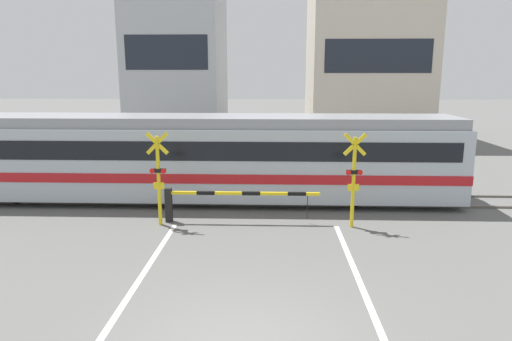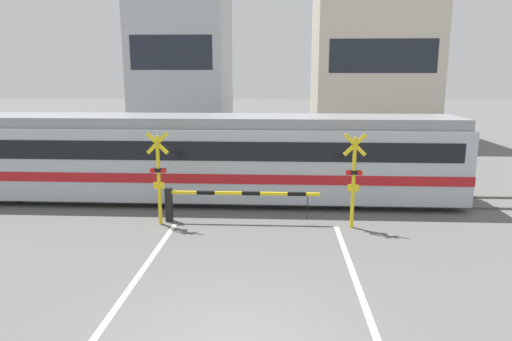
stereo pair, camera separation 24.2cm
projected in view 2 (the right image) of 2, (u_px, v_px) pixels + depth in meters
The scene contains 12 objects.
rail_track_near at pixel (258, 205), 15.96m from camera, with size 50.00×0.10×0.08m.
rail_track_far at pixel (260, 194), 17.37m from camera, with size 50.00×0.10×0.08m.
road_stripe_left at pixel (115, 310), 8.90m from camera, with size 0.14×10.44×0.01m.
road_stripe_right at pixel (369, 317), 8.64m from camera, with size 0.14×10.44×0.01m.
commuter_train at pixel (187, 155), 16.47m from camera, with size 19.33×2.81×3.08m.
crossing_barrier_near at pixel (213, 198), 14.08m from camera, with size 4.77×0.20×1.07m.
crossing_barrier_far at pixel (294, 164), 19.55m from camera, with size 4.77×0.20×1.07m.
crossing_signal_left at pixel (159, 174), 13.69m from camera, with size 0.68×0.15×2.85m.
crossing_signal_right at pixel (354, 177), 13.39m from camera, with size 0.68×0.15×2.85m.
pedestrian at pixel (264, 150), 22.03m from camera, with size 0.38×0.22×1.64m.
building_left_of_street at pixel (183, 63), 32.11m from camera, with size 6.20×7.23×10.67m.
building_right_of_street at pixel (371, 66), 31.46m from camera, with size 7.84×7.23×10.24m.
Camera 2 is at (0.74, -6.76, 4.50)m, focal length 32.00 mm.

